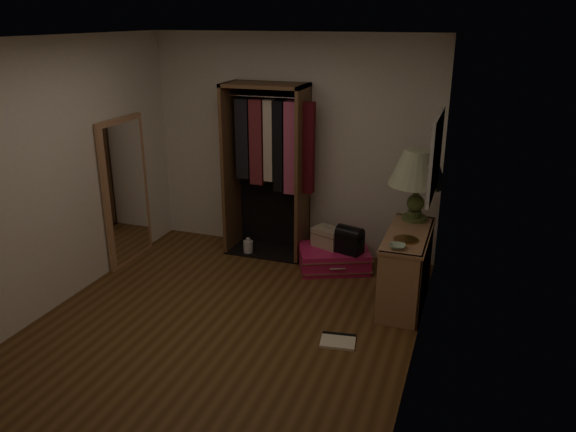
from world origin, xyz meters
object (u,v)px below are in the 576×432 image
object	(u,v)px
console_bookshelf	(406,265)
white_jug	(248,247)
pink_suitcase	(334,258)
floor_mirror	(126,191)
train_case	(328,237)
table_lamp	(418,169)
black_bag	(350,239)
open_wardrobe	(272,157)

from	to	relation	value
console_bookshelf	white_jug	size ratio (longest dim) A/B	5.42
pink_suitcase	floor_mirror	bearing A→B (deg)	169.55
train_case	table_lamp	bearing A→B (deg)	11.23
floor_mirror	train_case	bearing A→B (deg)	14.50
black_bag	table_lamp	world-z (taller)	table_lamp
console_bookshelf	train_case	distance (m)	1.11
train_case	floor_mirror	bearing A→B (deg)	-143.89
white_jug	open_wardrobe	bearing A→B (deg)	33.21
white_jug	table_lamp	bearing A→B (deg)	-5.55
console_bookshelf	white_jug	xyz separation A→B (m)	(-1.98, 0.55, -0.30)
pink_suitcase	table_lamp	size ratio (longest dim) A/B	1.29
open_wardrobe	white_jug	size ratio (longest dim) A/B	9.93
console_bookshelf	black_bag	xyz separation A→B (m)	(-0.69, 0.44, 0.02)
open_wardrobe	console_bookshelf	bearing A→B (deg)	-22.66
console_bookshelf	white_jug	bearing A→B (deg)	164.44
train_case	table_lamp	distance (m)	1.37
train_case	black_bag	bearing A→B (deg)	3.06
pink_suitcase	open_wardrobe	bearing A→B (deg)	141.61
open_wardrobe	floor_mirror	bearing A→B (deg)	-153.12
console_bookshelf	black_bag	size ratio (longest dim) A/B	3.39
floor_mirror	black_bag	size ratio (longest dim) A/B	5.15
open_wardrobe	black_bag	distance (m)	1.33
console_bookshelf	floor_mirror	size ratio (longest dim) A/B	0.66
table_lamp	floor_mirror	bearing A→B (deg)	-172.84
console_bookshelf	floor_mirror	world-z (taller)	floor_mirror
open_wardrobe	train_case	bearing A→B (deg)	-13.63
black_bag	white_jug	xyz separation A→B (m)	(-1.28, 0.11, -0.32)
console_bookshelf	open_wardrobe	bearing A→B (deg)	157.34
open_wardrobe	table_lamp	distance (m)	1.77
train_case	white_jug	distance (m)	1.04
white_jug	floor_mirror	bearing A→B (deg)	-154.51
floor_mirror	pink_suitcase	world-z (taller)	floor_mirror
pink_suitcase	black_bag	world-z (taller)	black_bag
train_case	black_bag	size ratio (longest dim) A/B	1.18
black_bag	white_jug	world-z (taller)	black_bag
console_bookshelf	pink_suitcase	bearing A→B (deg)	150.70
open_wardrobe	white_jug	distance (m)	1.16
pink_suitcase	black_bag	bearing A→B (deg)	-38.50
floor_mirror	pink_suitcase	size ratio (longest dim) A/B	1.76
open_wardrobe	train_case	world-z (taller)	open_wardrobe
pink_suitcase	train_case	bearing A→B (deg)	131.35
train_case	black_bag	xyz separation A→B (m)	(0.28, -0.09, 0.05)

